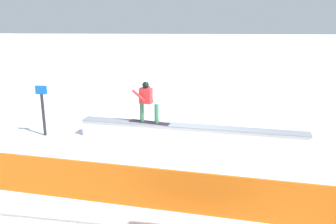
% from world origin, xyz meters
% --- Properties ---
extents(ground_plane, '(120.00, 120.00, 0.00)m').
position_xyz_m(ground_plane, '(0.00, 0.00, 0.00)').
color(ground_plane, white).
extents(grind_box, '(7.51, 1.83, 0.59)m').
position_xyz_m(grind_box, '(0.00, 0.00, 0.27)').
color(grind_box, white).
rests_on(grind_box, ground_plane).
extents(snowboarder, '(1.44, 0.71, 1.40)m').
position_xyz_m(snowboarder, '(1.46, -0.28, 1.35)').
color(snowboarder, '#261A29').
rests_on(snowboarder, grind_box).
extents(safety_fence, '(10.18, 1.91, 0.97)m').
position_xyz_m(safety_fence, '(0.00, 4.37, 0.48)').
color(safety_fence, orange).
rests_on(safety_fence, ground_plane).
extents(trail_marker, '(0.40, 0.10, 1.78)m').
position_xyz_m(trail_marker, '(5.10, -0.45, 0.96)').
color(trail_marker, '#262628').
rests_on(trail_marker, ground_plane).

